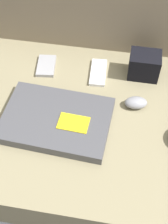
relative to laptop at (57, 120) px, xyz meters
name	(u,v)px	position (x,y,z in m)	size (l,w,h in m)	color
ground_plane	(84,140)	(0.08, 0.04, -0.16)	(8.00, 8.00, 0.00)	#38383D
couch_seat	(84,129)	(0.08, 0.04, -0.09)	(0.95, 0.64, 0.14)	#847A5B
couch_backrest	(103,13)	(0.08, 0.46, 0.07)	(0.95, 0.20, 0.46)	#7F705B
laptop	(57,120)	(0.00, 0.00, 0.00)	(0.33, 0.24, 0.03)	#47474C
computer_mouse	(136,103)	(0.23, 0.11, 0.00)	(0.08, 0.06, 0.03)	gray
phone_silver	(98,72)	(0.09, 0.23, -0.01)	(0.06, 0.13, 0.01)	silver
phone_small	(46,66)	(-0.09, 0.23, -0.01)	(0.07, 0.11, 0.01)	#99999E
camera_pouch	(144,65)	(0.25, 0.25, 0.03)	(0.10, 0.08, 0.09)	black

